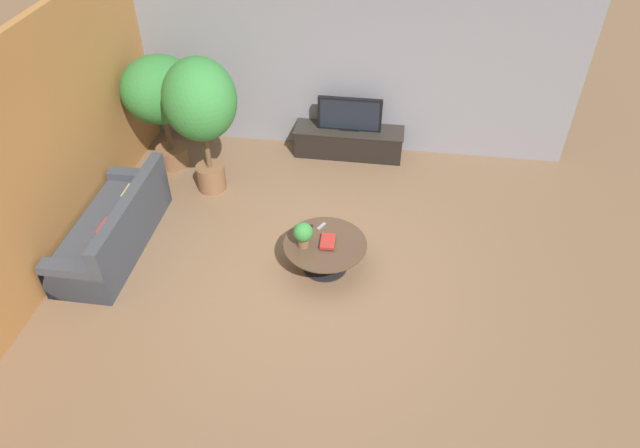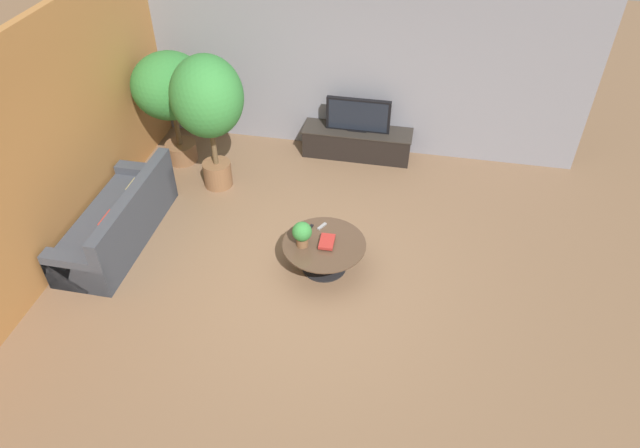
# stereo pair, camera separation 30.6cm
# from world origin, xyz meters

# --- Properties ---
(ground_plane) EXTENTS (24.00, 24.00, 0.00)m
(ground_plane) POSITION_xyz_m (0.00, 0.00, 0.00)
(ground_plane) COLOR brown
(back_wall_stone) EXTENTS (7.40, 0.12, 3.00)m
(back_wall_stone) POSITION_xyz_m (0.00, 3.26, 1.50)
(back_wall_stone) COLOR gray
(back_wall_stone) RESTS_ON ground
(side_wall_left) EXTENTS (0.12, 7.40, 3.00)m
(side_wall_left) POSITION_xyz_m (-3.26, 0.20, 1.50)
(side_wall_left) COLOR #B2753D
(side_wall_left) RESTS_ON ground
(media_console) EXTENTS (1.79, 0.50, 0.48)m
(media_console) POSITION_xyz_m (0.21, 2.94, 0.25)
(media_console) COLOR black
(media_console) RESTS_ON ground
(television) EXTENTS (1.03, 0.13, 0.56)m
(television) POSITION_xyz_m (0.21, 2.94, 0.75)
(television) COLOR black
(television) RESTS_ON media_console
(coffee_table) EXTENTS (1.07, 1.07, 0.41)m
(coffee_table) POSITION_xyz_m (0.19, 0.18, 0.29)
(coffee_table) COLOR black
(coffee_table) RESTS_ON ground
(couch_by_wall) EXTENTS (0.84, 2.18, 0.84)m
(couch_by_wall) POSITION_xyz_m (-2.67, 0.20, 0.28)
(couch_by_wall) COLOR #3D424C
(couch_by_wall) RESTS_ON ground
(potted_palm_tall) EXTENTS (1.15, 1.15, 1.84)m
(potted_palm_tall) POSITION_xyz_m (-2.60, 2.24, 1.27)
(potted_palm_tall) COLOR brown
(potted_palm_tall) RESTS_ON ground
(potted_palm_corner) EXTENTS (1.04, 1.04, 2.12)m
(potted_palm_corner) POSITION_xyz_m (-1.78, 1.69, 1.44)
(potted_palm_corner) COLOR brown
(potted_palm_corner) RESTS_ON ground
(potted_plant_tabletop) EXTENTS (0.25, 0.25, 0.35)m
(potted_plant_tabletop) POSITION_xyz_m (-0.07, 0.10, 0.61)
(potted_plant_tabletop) COLOR brown
(potted_plant_tabletop) RESTS_ON coffee_table
(book_stack) EXTENTS (0.19, 0.29, 0.06)m
(book_stack) POSITION_xyz_m (0.23, 0.18, 0.45)
(book_stack) COLOR gold
(book_stack) RESTS_ON coffee_table
(remote_black) EXTENTS (0.08, 0.16, 0.02)m
(remote_black) POSITION_xyz_m (-0.05, 0.43, 0.42)
(remote_black) COLOR black
(remote_black) RESTS_ON coffee_table
(remote_silver) EXTENTS (0.11, 0.16, 0.02)m
(remote_silver) POSITION_xyz_m (0.10, 0.50, 0.42)
(remote_silver) COLOR gray
(remote_silver) RESTS_ON coffee_table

